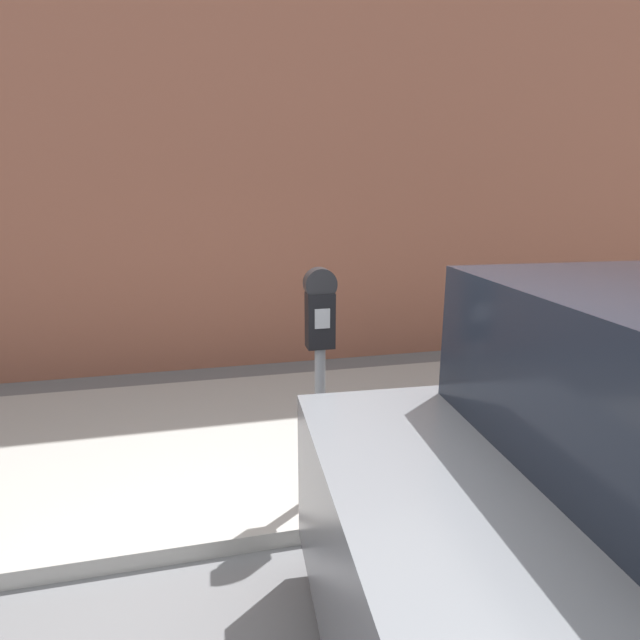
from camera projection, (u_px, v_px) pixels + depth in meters
name	position (u px, v px, depth m)	size (l,w,h in m)	color
sidewalk	(266.00, 437.00, 4.52)	(24.00, 2.80, 0.12)	#9E9B96
building_facade	(235.00, 105.00, 5.89)	(24.00, 0.30, 6.42)	#935642
parking_meter	(320.00, 345.00, 3.29)	(0.21, 0.14, 1.63)	slate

